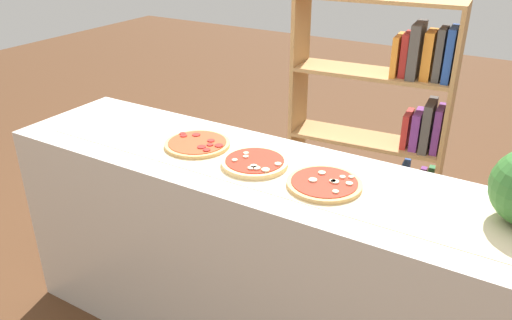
% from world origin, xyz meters
% --- Properties ---
extents(counter, '(2.21, 0.57, 0.91)m').
position_xyz_m(counter, '(0.00, 0.00, 0.45)').
color(counter, beige).
rests_on(counter, ground_plane).
extents(parchment_paper, '(1.88, 0.35, 0.00)m').
position_xyz_m(parchment_paper, '(0.00, 0.00, 0.91)').
color(parchment_paper, beige).
rests_on(parchment_paper, counter).
extents(pizza_pepperoni_0, '(0.28, 0.28, 0.02)m').
position_xyz_m(pizza_pepperoni_0, '(-0.30, 0.02, 0.92)').
color(pizza_pepperoni_0, tan).
rests_on(pizza_pepperoni_0, parchment_paper).
extents(pizza_mushroom_1, '(0.26, 0.26, 0.03)m').
position_xyz_m(pizza_mushroom_1, '(0.00, -0.01, 0.92)').
color(pizza_mushroom_1, '#E5C17F').
rests_on(pizza_mushroom_1, parchment_paper).
extents(pizza_mushroom_2, '(0.27, 0.27, 0.02)m').
position_xyz_m(pizza_mushroom_2, '(0.30, -0.02, 0.92)').
color(pizza_mushroom_2, tan).
rests_on(pizza_mushroom_2, parchment_paper).
extents(bookshelf, '(0.81, 0.30, 1.44)m').
position_xyz_m(bookshelf, '(0.26, 0.88, 0.72)').
color(bookshelf, '#A87A47').
rests_on(bookshelf, ground_plane).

